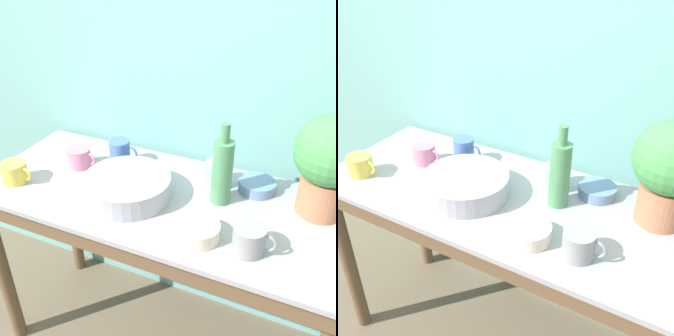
# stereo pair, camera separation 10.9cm
# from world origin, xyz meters

# --- Properties ---
(wall_back) EXTENTS (6.00, 0.05, 2.40)m
(wall_back) POSITION_xyz_m (0.00, 0.64, 1.20)
(wall_back) COLOR #70ADA8
(wall_back) RESTS_ON ground_plane
(counter_table) EXTENTS (1.43, 0.59, 0.83)m
(counter_table) POSITION_xyz_m (0.00, 0.27, 0.66)
(counter_table) COLOR brown
(counter_table) RESTS_ON ground_plane
(potted_plant) EXTENTS (0.24, 0.24, 0.35)m
(potted_plant) POSITION_xyz_m (0.50, 0.42, 1.04)
(potted_plant) COLOR #B7704C
(potted_plant) RESTS_ON counter_table
(bowl_wash_large) EXTENTS (0.31, 0.31, 0.08)m
(bowl_wash_large) POSITION_xyz_m (-0.13, 0.24, 0.87)
(bowl_wash_large) COLOR #A8A8B2
(bowl_wash_large) RESTS_ON counter_table
(bottle_tall) EXTENTS (0.07, 0.07, 0.30)m
(bottle_tall) POSITION_xyz_m (0.18, 0.35, 0.96)
(bottle_tall) COLOR #4C8C59
(bottle_tall) RESTS_ON counter_table
(bottle_short) EXTENTS (0.09, 0.09, 0.12)m
(bottle_short) POSITION_xyz_m (0.13, 0.44, 0.88)
(bottle_short) COLOR #93B2BC
(bottle_short) RESTS_ON counter_table
(mug_pink) EXTENTS (0.12, 0.09, 0.08)m
(mug_pink) POSITION_xyz_m (-0.41, 0.34, 0.87)
(mug_pink) COLOR pink
(mug_pink) RESTS_ON counter_table
(mug_yellow) EXTENTS (0.13, 0.10, 0.08)m
(mug_yellow) POSITION_xyz_m (-0.57, 0.15, 0.87)
(mug_yellow) COLOR #E5CC4C
(mug_yellow) RESTS_ON counter_table
(mug_grey) EXTENTS (0.13, 0.10, 0.09)m
(mug_grey) POSITION_xyz_m (0.33, 0.13, 0.88)
(mug_grey) COLOR gray
(mug_grey) RESTS_ON counter_table
(mug_blue) EXTENTS (0.12, 0.08, 0.10)m
(mug_blue) POSITION_xyz_m (-0.27, 0.43, 0.89)
(mug_blue) COLOR #4C70B7
(mug_blue) RESTS_ON counter_table
(bowl_small_cream) EXTENTS (0.14, 0.14, 0.05)m
(bowl_small_cream) POSITION_xyz_m (0.17, 0.13, 0.86)
(bowl_small_cream) COLOR beige
(bowl_small_cream) RESTS_ON counter_table
(bowl_small_blue) EXTENTS (0.14, 0.14, 0.04)m
(bowl_small_blue) POSITION_xyz_m (0.28, 0.46, 0.85)
(bowl_small_blue) COLOR #6684B2
(bowl_small_blue) RESTS_ON counter_table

